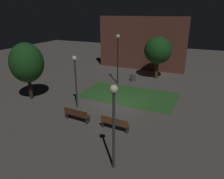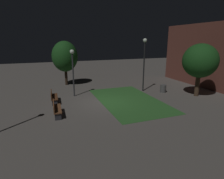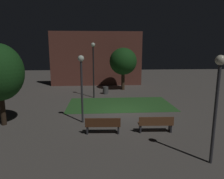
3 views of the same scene
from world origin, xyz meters
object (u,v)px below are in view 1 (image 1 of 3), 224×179
bench_front_left (115,123)px  trash_bin (133,78)px  tree_near_wall (27,63)px  tree_back_right (158,50)px  lamp_post_path_center (75,73)px  bench_path_side (77,114)px  lamp_post_plaza_east (114,113)px  lamp_post_plaza_west (118,51)px

bench_front_left → trash_bin: bench_front_left is taller
bench_front_left → tree_near_wall: (-8.44, 1.69, 2.55)m
tree_back_right → lamp_post_path_center: (-3.63, -9.99, -0.27)m
bench_front_left → tree_near_wall: tree_near_wall is taller
bench_path_side → lamp_post_plaza_east: (4.06, -3.08, 2.35)m
bench_path_side → tree_back_right: size_ratio=0.41×
bench_path_side → tree_back_right: (2.46, 11.78, 2.54)m
lamp_post_plaza_west → bench_front_left: bearing=-67.8°
lamp_post_plaza_east → lamp_post_plaza_west: 12.25m
tree_back_right → trash_bin: bearing=-133.7°
trash_bin → lamp_post_path_center: bearing=-101.8°
bench_front_left → lamp_post_plaza_east: size_ratio=0.44×
bench_path_side → lamp_post_plaza_west: bearing=94.2°
lamp_post_path_center → trash_bin: 8.46m
bench_front_left → trash_bin: (-2.26, 9.73, -0.12)m
tree_near_wall → tree_back_right: 12.96m
bench_front_left → trash_bin: bearing=103.1°
bench_front_left → lamp_post_path_center: (-3.92, 1.79, 2.27)m
tree_near_wall → trash_bin: size_ratio=6.49×
lamp_post_plaza_west → lamp_post_path_center: lamp_post_plaza_west is taller
bench_path_side → tree_back_right: 12.30m
bench_front_left → lamp_post_path_center: bearing=155.5°
lamp_post_path_center → trash_bin: size_ratio=5.55×
tree_back_right → trash_bin: (-1.96, -2.05, -2.66)m
tree_back_right → trash_bin: tree_back_right is taller
tree_back_right → lamp_post_path_center: 10.63m
tree_near_wall → lamp_post_path_center: tree_near_wall is taller
lamp_post_plaza_east → lamp_post_path_center: lamp_post_plaza_east is taller
bench_front_left → lamp_post_plaza_west: bearing=112.2°
tree_near_wall → lamp_post_path_center: bearing=1.2°
bench_front_left → lamp_post_path_center: lamp_post_path_center is taller
bench_front_left → lamp_post_plaza_west: 9.32m
bench_path_side → bench_front_left: same height
bench_path_side → lamp_post_path_center: 3.11m
tree_near_wall → lamp_post_plaza_east: 10.85m
tree_near_wall → lamp_post_plaza_west: 8.28m
tree_near_wall → trash_bin: 10.48m
tree_near_wall → bench_path_side: bearing=-16.6°
tree_near_wall → tree_back_right: bearing=51.1°
lamp_post_path_center → trash_bin: lamp_post_path_center is taller
tree_near_wall → lamp_post_plaza_west: bearing=52.2°
bench_path_side → trash_bin: bench_path_side is taller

